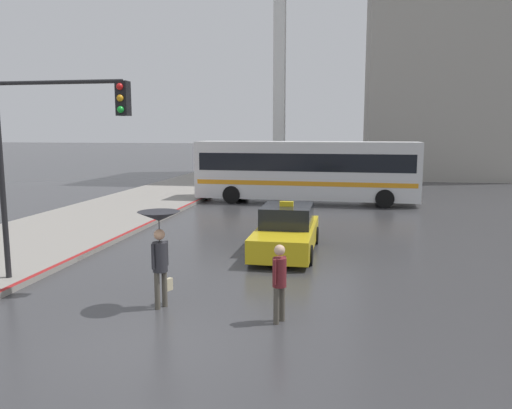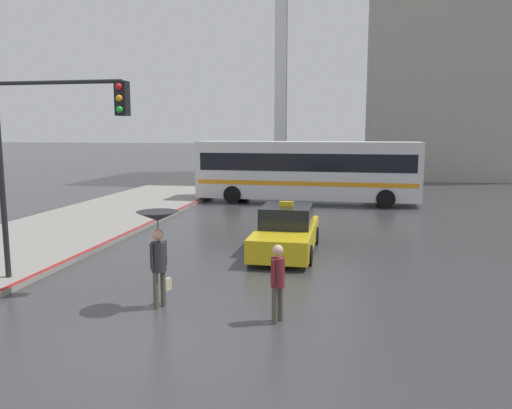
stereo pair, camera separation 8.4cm
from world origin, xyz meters
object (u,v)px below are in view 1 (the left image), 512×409
pedestrian_with_umbrella (159,235)px  traffic_light (51,138)px  taxi (287,231)px  city_bus (306,169)px  monument_cross (280,27)px  pedestrian_man (279,278)px

pedestrian_with_umbrella → traffic_light: size_ratio=0.41×
taxi → city_bus: bearing=-88.3°
city_bus → monument_cross: bearing=-164.7°
monument_cross → pedestrian_man: bearing=-82.2°
taxi → monument_cross: bearing=-81.7°
city_bus → traffic_light: traffic_light is taller
taxi → traffic_light: size_ratio=0.86×
pedestrian_man → pedestrian_with_umbrella: bearing=-73.0°
city_bus → monument_cross: monument_cross is taller
taxi → city_bus: (-0.34, 11.56, 1.18)m
pedestrian_with_umbrella → traffic_light: bearing=97.9°
pedestrian_with_umbrella → pedestrian_man: size_ratio=1.33×
pedestrian_man → traffic_light: (-5.83, 1.40, 2.79)m
pedestrian_with_umbrella → pedestrian_man: 2.82m
pedestrian_man → monument_cross: 33.17m
pedestrian_man → monument_cross: (-4.22, 30.96, 11.14)m
pedestrian_man → monument_cross: size_ratio=0.08×
city_bus → pedestrian_with_umbrella: 17.35m
traffic_light → pedestrian_man: bearing=-13.5°
monument_cross → pedestrian_with_umbrella: bearing=-87.2°
pedestrian_with_umbrella → pedestrian_man: (2.71, -0.38, -0.71)m
pedestrian_man → monument_cross: monument_cross is taller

